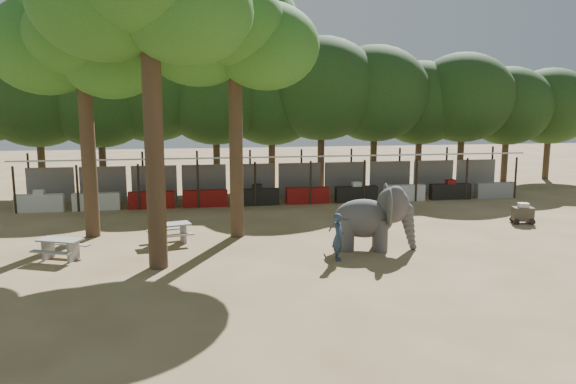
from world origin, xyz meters
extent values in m
plane|color=brown|center=(0.00, 0.00, 0.00)|extent=(100.00, 100.00, 0.00)
cube|color=#B0B4B9|center=(0.00, 14.00, 2.50)|extent=(28.00, 2.99, 0.39)
cylinder|color=#2D2319|center=(-12.60, 12.65, 1.20)|extent=(0.12, 0.12, 2.40)
cylinder|color=#2D2319|center=(-12.60, 15.35, 1.40)|extent=(0.12, 0.12, 2.80)
cube|color=silver|center=(-12.60, 12.90, 0.45)|extent=(2.38, 0.50, 0.90)
cube|color=gray|center=(-12.60, 15.30, 1.00)|extent=(2.52, 0.12, 2.00)
cylinder|color=#2D2319|center=(-9.80, 12.65, 1.20)|extent=(0.12, 0.12, 2.40)
cylinder|color=#2D2319|center=(-9.80, 15.35, 1.40)|extent=(0.12, 0.12, 2.80)
cube|color=silver|center=(-9.80, 12.90, 0.45)|extent=(2.38, 0.50, 0.90)
cube|color=gray|center=(-9.80, 15.30, 1.00)|extent=(2.52, 0.12, 2.00)
cylinder|color=#2D2319|center=(-7.00, 12.65, 1.20)|extent=(0.12, 0.12, 2.40)
cylinder|color=#2D2319|center=(-7.00, 15.35, 1.40)|extent=(0.12, 0.12, 2.80)
cube|color=maroon|center=(-7.00, 12.90, 0.45)|extent=(2.38, 0.50, 0.90)
cube|color=gray|center=(-7.00, 15.30, 1.00)|extent=(2.52, 0.12, 2.00)
cylinder|color=#2D2319|center=(-4.20, 12.65, 1.20)|extent=(0.12, 0.12, 2.40)
cylinder|color=#2D2319|center=(-4.20, 15.35, 1.40)|extent=(0.12, 0.12, 2.80)
cube|color=maroon|center=(-4.20, 12.90, 0.45)|extent=(2.38, 0.50, 0.90)
cube|color=gray|center=(-4.20, 15.30, 1.00)|extent=(2.52, 0.12, 2.00)
cylinder|color=#2D2319|center=(-1.40, 12.65, 1.20)|extent=(0.12, 0.12, 2.40)
cylinder|color=#2D2319|center=(-1.40, 15.35, 1.40)|extent=(0.12, 0.12, 2.80)
cube|color=black|center=(-1.40, 12.90, 0.45)|extent=(2.38, 0.50, 0.90)
cube|color=gray|center=(-1.40, 15.30, 1.00)|extent=(2.52, 0.12, 2.00)
cylinder|color=#2D2319|center=(1.40, 12.65, 1.20)|extent=(0.12, 0.12, 2.40)
cylinder|color=#2D2319|center=(1.40, 15.35, 1.40)|extent=(0.12, 0.12, 2.80)
cube|color=maroon|center=(1.40, 12.90, 0.45)|extent=(2.38, 0.50, 0.90)
cube|color=gray|center=(1.40, 15.30, 1.00)|extent=(2.52, 0.12, 2.00)
cylinder|color=#2D2319|center=(4.20, 12.65, 1.20)|extent=(0.12, 0.12, 2.40)
cylinder|color=#2D2319|center=(4.20, 15.35, 1.40)|extent=(0.12, 0.12, 2.80)
cube|color=black|center=(4.20, 12.90, 0.45)|extent=(2.38, 0.50, 0.90)
cube|color=gray|center=(4.20, 15.30, 1.00)|extent=(2.52, 0.12, 2.00)
cylinder|color=#2D2319|center=(7.00, 12.65, 1.20)|extent=(0.12, 0.12, 2.40)
cylinder|color=#2D2319|center=(7.00, 15.35, 1.40)|extent=(0.12, 0.12, 2.80)
cube|color=silver|center=(7.00, 12.90, 0.45)|extent=(2.38, 0.50, 0.90)
cube|color=gray|center=(7.00, 15.30, 1.00)|extent=(2.52, 0.12, 2.00)
cylinder|color=#2D2319|center=(9.80, 12.65, 1.20)|extent=(0.12, 0.12, 2.40)
cylinder|color=#2D2319|center=(9.80, 15.35, 1.40)|extent=(0.12, 0.12, 2.80)
cube|color=black|center=(9.80, 12.90, 0.45)|extent=(2.38, 0.50, 0.90)
cube|color=gray|center=(9.80, 15.30, 1.00)|extent=(2.52, 0.12, 2.00)
cylinder|color=#2D2319|center=(12.60, 12.65, 1.20)|extent=(0.12, 0.12, 2.40)
cylinder|color=#2D2319|center=(12.60, 15.35, 1.40)|extent=(0.12, 0.12, 2.80)
cube|color=gray|center=(12.60, 12.90, 0.45)|extent=(2.38, 0.50, 0.90)
cube|color=gray|center=(12.60, 15.30, 1.00)|extent=(2.52, 0.12, 2.00)
cylinder|color=#332316|center=(-9.00, 7.00, 4.60)|extent=(0.60, 0.60, 9.20)
cone|color=#332316|center=(-9.00, 7.00, 9.20)|extent=(0.57, 0.57, 2.88)
ellipsoid|color=#1F5517|center=(-10.40, 7.30, 7.82)|extent=(4.80, 4.80, 3.94)
ellipsoid|color=#1F5517|center=(-7.80, 6.40, 7.42)|extent=(4.20, 4.20, 3.44)
ellipsoid|color=#1F5517|center=(-8.80, 8.10, 8.42)|extent=(5.20, 5.20, 4.26)
ellipsoid|color=#1F5517|center=(-9.00, 5.70, 8.12)|extent=(3.80, 3.80, 3.12)
ellipsoid|color=#1F5517|center=(-9.30, 7.20, 9.22)|extent=(4.40, 4.40, 3.61)
cylinder|color=#332316|center=(-6.00, 2.00, 5.20)|extent=(0.64, 0.64, 10.40)
ellipsoid|color=#1F5517|center=(-7.40, 2.30, 8.84)|extent=(4.80, 4.80, 3.94)
ellipsoid|color=#1F5517|center=(-4.80, 1.40, 8.44)|extent=(4.20, 4.20, 3.44)
cylinder|color=#332316|center=(-3.00, 6.00, 4.80)|extent=(0.56, 0.56, 9.60)
ellipsoid|color=#1F5517|center=(-4.40, 6.30, 8.16)|extent=(4.80, 4.80, 3.94)
ellipsoid|color=#1F5517|center=(-1.80, 5.40, 7.76)|extent=(4.20, 4.20, 3.44)
ellipsoid|color=#1F5517|center=(-2.80, 7.10, 8.76)|extent=(5.20, 5.20, 4.26)
ellipsoid|color=#1F5517|center=(-3.00, 4.70, 8.46)|extent=(3.80, 3.80, 3.12)
ellipsoid|color=#1F5517|center=(-3.30, 6.20, 9.56)|extent=(4.40, 4.40, 3.61)
cylinder|color=#332316|center=(-13.33, 19.00, 1.87)|extent=(0.44, 0.44, 3.74)
ellipsoid|color=black|center=(-13.33, 19.00, 5.53)|extent=(6.46, 5.95, 5.61)
cylinder|color=#332316|center=(-10.00, 19.00, 1.87)|extent=(0.44, 0.44, 3.74)
ellipsoid|color=black|center=(-10.00, 19.00, 5.53)|extent=(6.46, 5.95, 5.61)
cylinder|color=#332316|center=(-6.67, 19.00, 1.87)|extent=(0.44, 0.44, 3.74)
ellipsoid|color=black|center=(-6.67, 19.00, 5.53)|extent=(6.46, 5.95, 5.61)
cylinder|color=#332316|center=(-3.33, 19.00, 1.87)|extent=(0.44, 0.44, 3.74)
ellipsoid|color=black|center=(-3.33, 19.00, 5.53)|extent=(6.46, 5.95, 5.61)
cylinder|color=#332316|center=(0.00, 19.00, 1.87)|extent=(0.44, 0.44, 3.74)
ellipsoid|color=black|center=(0.00, 19.00, 5.53)|extent=(6.46, 5.95, 5.61)
cylinder|color=#332316|center=(3.33, 19.00, 1.87)|extent=(0.44, 0.44, 3.74)
ellipsoid|color=black|center=(3.33, 19.00, 5.53)|extent=(6.46, 5.95, 5.61)
cylinder|color=#332316|center=(6.67, 19.00, 1.87)|extent=(0.44, 0.44, 3.74)
ellipsoid|color=black|center=(6.67, 19.00, 5.53)|extent=(6.46, 5.95, 5.61)
cylinder|color=#332316|center=(10.00, 19.00, 1.87)|extent=(0.44, 0.44, 3.74)
ellipsoid|color=black|center=(10.00, 19.00, 5.53)|extent=(6.46, 5.95, 5.61)
cylinder|color=#332316|center=(13.33, 19.00, 1.87)|extent=(0.44, 0.44, 3.74)
ellipsoid|color=black|center=(13.33, 19.00, 5.53)|extent=(6.46, 5.95, 5.61)
cylinder|color=#332316|center=(16.67, 19.00, 1.87)|extent=(0.44, 0.44, 3.74)
ellipsoid|color=black|center=(16.67, 19.00, 5.53)|extent=(6.46, 5.95, 5.61)
cylinder|color=#332316|center=(20.00, 19.00, 1.87)|extent=(0.44, 0.44, 3.74)
ellipsoid|color=black|center=(20.00, 19.00, 5.53)|extent=(6.46, 5.95, 5.61)
ellipsoid|color=#403D3E|center=(1.64, 3.20, 1.20)|extent=(2.54, 1.83, 1.48)
cylinder|color=#403D3E|center=(0.95, 3.00, 0.63)|extent=(0.64, 0.64, 1.25)
cylinder|color=#403D3E|center=(1.11, 3.69, 0.63)|extent=(0.64, 0.64, 1.25)
cylinder|color=#403D3E|center=(2.18, 2.71, 0.63)|extent=(0.64, 0.64, 1.25)
cylinder|color=#403D3E|center=(2.34, 3.40, 0.63)|extent=(0.64, 0.64, 1.25)
ellipsoid|color=#403D3E|center=(2.71, 2.95, 1.73)|extent=(1.47, 1.29, 1.38)
ellipsoid|color=#403D3E|center=(2.35, 2.35, 1.77)|extent=(0.46, 1.15, 1.41)
ellipsoid|color=#403D3E|center=(2.65, 3.66, 1.77)|extent=(0.46, 1.15, 1.41)
cone|color=#403D3E|center=(3.36, 2.80, 0.78)|extent=(0.68, 0.68, 1.56)
imported|color=#26384C|center=(0.30, 1.88, 0.85)|extent=(0.43, 0.63, 1.71)
cube|color=gray|center=(-9.52, 3.50, 0.74)|extent=(1.69, 1.26, 0.06)
cube|color=gray|center=(-9.99, 3.70, 0.36)|extent=(0.33, 0.61, 0.72)
cube|color=gray|center=(-9.04, 3.30, 0.36)|extent=(0.33, 0.61, 0.72)
cube|color=gray|center=(-9.73, 2.98, 0.43)|extent=(1.51, 0.83, 0.05)
cube|color=gray|center=(-9.30, 4.02, 0.43)|extent=(1.51, 0.83, 0.05)
cube|color=gray|center=(-5.74, 5.25, 0.77)|extent=(1.75, 1.16, 0.06)
cube|color=gray|center=(-6.26, 5.10, 0.37)|extent=(0.28, 0.65, 0.75)
cube|color=gray|center=(-5.23, 5.40, 0.37)|extent=(0.28, 0.65, 0.75)
cube|color=gray|center=(-5.58, 4.68, 0.45)|extent=(1.62, 0.70, 0.05)
cube|color=gray|center=(-5.90, 5.82, 0.45)|extent=(1.62, 0.70, 0.05)
cube|color=#373025|center=(10.27, 6.32, 0.45)|extent=(1.00, 0.73, 0.63)
cylinder|color=black|center=(9.85, 6.11, 0.13)|extent=(0.27, 0.11, 0.27)
cylinder|color=black|center=(10.55, 5.95, 0.13)|extent=(0.27, 0.11, 0.27)
cylinder|color=black|center=(9.99, 6.69, 0.13)|extent=(0.27, 0.11, 0.27)
cylinder|color=black|center=(10.69, 6.52, 0.13)|extent=(0.27, 0.11, 0.27)
cube|color=silver|center=(10.27, 6.32, 0.85)|extent=(0.52, 0.45, 0.22)
camera|label=1|loc=(-4.66, -17.05, 5.69)|focal=35.00mm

